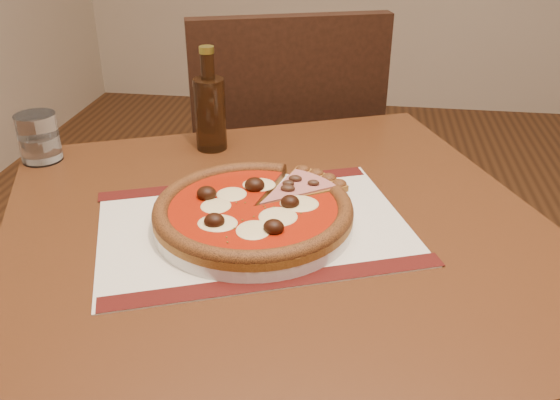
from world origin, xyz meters
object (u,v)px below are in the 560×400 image
(table, at_px, (278,280))
(pizza, at_px, (253,209))
(bottle, at_px, (210,110))
(plate, at_px, (253,220))
(water_glass, at_px, (39,138))
(chair_far, at_px, (281,167))

(table, relative_size, pizza, 3.59)
(table, bearing_deg, bottle, 122.14)
(plate, height_order, water_glass, water_glass)
(pizza, xyz_separation_m, water_glass, (-0.43, 0.18, 0.01))
(plate, bearing_deg, chair_far, 94.71)
(chair_far, distance_m, water_glass, 0.65)
(chair_far, xyz_separation_m, pizza, (0.05, -0.65, 0.24))
(table, relative_size, plate, 3.60)
(pizza, height_order, bottle, bottle)
(chair_far, bearing_deg, water_glass, 32.86)
(chair_far, relative_size, bottle, 4.89)
(pizza, bearing_deg, bottle, 115.37)
(chair_far, height_order, plate, chair_far)
(table, relative_size, water_glass, 11.93)
(plate, distance_m, bottle, 0.32)
(table, distance_m, bottle, 0.36)
(water_glass, height_order, bottle, bottle)
(table, distance_m, chair_far, 0.65)
(plate, xyz_separation_m, bottle, (-0.13, 0.28, 0.07))
(plate, distance_m, pizza, 0.02)
(plate, bearing_deg, table, 21.00)
(table, height_order, water_glass, water_glass)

